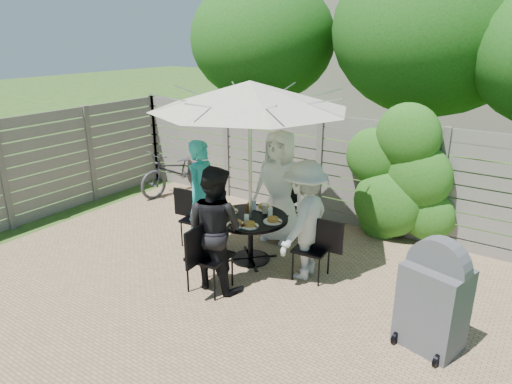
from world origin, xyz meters
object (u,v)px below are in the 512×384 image
Objects in this scene: bbq_grill at (434,299)px; plate_front at (236,224)px; glass_back at (254,205)px; plate_left at (229,210)px; plate_right at (273,220)px; bicycle at (177,171)px; chair_back at (283,220)px; umbrella at (250,95)px; chair_front at (209,270)px; person_front at (215,229)px; patio_table at (250,230)px; person_right at (304,221)px; chair_left at (198,229)px; glass_front at (247,220)px; syrup_jug at (249,209)px; person_back at (279,187)px; person_left at (203,196)px; plate_extra at (250,225)px; chair_right at (312,260)px; plate_back at (264,207)px; glass_right at (270,213)px; coffee_cup at (265,209)px.

plate_front is at bearing -168.85° from bbq_grill.
plate_left is at bearing -132.05° from glass_back.
bicycle is (-3.31, 1.59, -0.25)m from plate_right.
chair_back is at bearing 71.91° from plate_left.
plate_right is 3.68m from bicycle.
chair_front is (0.04, -0.97, -2.06)m from umbrella.
person_front is at bearing -87.55° from umbrella.
person_right reaches higher than patio_table.
patio_table is 0.43m from plate_right.
bicycle is (-2.97, 1.97, -0.25)m from plate_front.
plate_left is at bearing 18.00° from chair_front.
chair_left reaches higher than glass_front.
person_right is at bearing -0.77° from syrup_jug.
umbrella is 1.55× the size of person_back.
person_left is 1.06m from plate_extra.
plate_right is at bearing 2.45° from umbrella.
glass_front reaches higher than plate_front.
chair_left is 1.93m from chair_right.
plate_right is at bearing 61.48° from plate_extra.
plate_front is (0.02, -0.36, -1.65)m from umbrella.
plate_back is at bearing 46.19° from glass_back.
plate_extra is 1.71× the size of glass_back.
person_front is 10.13× the size of syrup_jug.
glass_right is at bearing 12.05° from plate_left.
glass_right is at bearing -100.42° from person_right.
person_back is at bearing 92.45° from plate_back.
person_left is 13.93× the size of coffee_cup.
person_right is at bearing 2.45° from plate_right.
plate_left and plate_front have the same top height.
patio_table is 4.51× the size of plate_extra.
umbrella reaches higher than plate_right.
chair_right is at bearing -47.37° from chair_front.
plate_right is 0.15m from glass_right.
plate_front is 1.00× the size of plate_right.
person_left is at bearing -34.41° from chair_back.
bicycle reaches higher than patio_table.
umbrella reaches higher than glass_right.
plate_right is 0.35m from plate_extra.
chair_right is 0.75m from plate_right.
chair_back is 5.93× the size of syrup_jug.
glass_right is 2.46m from bbq_grill.
plate_extra is at bearing 14.34° from chair_back.
chair_right is 1.78m from bbq_grill.
umbrella is 1.69m from plate_front.
person_front is (0.07, -1.66, -0.07)m from person_back.
umbrella is at bearing -90.00° from person_left.
bbq_grill is (3.59, -0.48, 0.30)m from chair_left.
chair_back reaches higher than coffee_cup.
patio_table is at bearing -87.55° from plate_back.
plate_left is 3.03m from bbq_grill.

